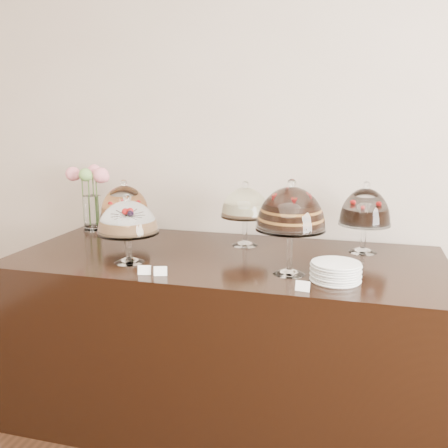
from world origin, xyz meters
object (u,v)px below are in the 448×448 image
(display_counter, at_px, (226,336))
(plate_stack, at_px, (336,272))
(cake_stand_dark_choco, at_px, (365,210))
(cake_stand_choco_layer, at_px, (291,212))
(cake_stand_cheesecake, at_px, (245,205))
(cake_stand_fruit_tart, at_px, (125,203))
(flower_vase, at_px, (91,193))
(cake_stand_sugar_sponge, at_px, (128,220))

(display_counter, height_order, plate_stack, plate_stack)
(cake_stand_dark_choco, bearing_deg, cake_stand_choco_layer, -123.89)
(cake_stand_choco_layer, relative_size, cake_stand_cheesecake, 1.21)
(cake_stand_dark_choco, height_order, plate_stack, cake_stand_dark_choco)
(cake_stand_fruit_tart, xyz_separation_m, flower_vase, (-0.30, 0.13, 0.03))
(cake_stand_sugar_sponge, xyz_separation_m, cake_stand_choco_layer, (0.79, 0.02, 0.08))
(display_counter, xyz_separation_m, plate_stack, (0.57, -0.26, 0.49))
(cake_stand_sugar_sponge, distance_m, cake_stand_dark_choco, 1.23)
(cake_stand_choco_layer, bearing_deg, cake_stand_fruit_tart, 156.84)
(cake_stand_choco_layer, xyz_separation_m, cake_stand_dark_choco, (0.32, 0.48, -0.06))
(cake_stand_cheesecake, xyz_separation_m, plate_stack, (0.53, -0.50, -0.19))
(cake_stand_fruit_tart, bearing_deg, cake_stand_sugar_sponge, -61.77)
(cake_stand_cheesecake, bearing_deg, cake_stand_fruit_tart, -179.11)
(cake_stand_dark_choco, bearing_deg, flower_vase, 176.80)
(display_counter, xyz_separation_m, cake_stand_choco_layer, (0.36, -0.22, 0.74))
(cake_stand_fruit_tart, bearing_deg, cake_stand_dark_choco, 1.50)
(display_counter, relative_size, cake_stand_cheesecake, 6.05)
(cake_stand_cheesecake, height_order, flower_vase, flower_vase)
(plate_stack, bearing_deg, cake_stand_fruit_tart, 158.64)
(cake_stand_sugar_sponge, distance_m, cake_stand_cheesecake, 0.68)
(flower_vase, bearing_deg, cake_stand_sugar_sponge, -47.50)
(cake_stand_choco_layer, height_order, plate_stack, cake_stand_choco_layer)
(cake_stand_choco_layer, height_order, cake_stand_cheesecake, cake_stand_choco_layer)
(cake_stand_choco_layer, xyz_separation_m, cake_stand_cheesecake, (-0.32, 0.46, -0.06))
(cake_stand_choco_layer, relative_size, cake_stand_dark_choco, 1.16)
(cake_stand_sugar_sponge, height_order, flower_vase, flower_vase)
(cake_stand_cheesecake, distance_m, cake_stand_fruit_tart, 0.73)
(cake_stand_dark_choco, bearing_deg, cake_stand_sugar_sponge, -155.61)
(flower_vase, bearing_deg, display_counter, -20.03)
(display_counter, height_order, flower_vase, flower_vase)
(cake_stand_fruit_tart, height_order, plate_stack, cake_stand_fruit_tart)
(cake_stand_fruit_tart, relative_size, flower_vase, 0.84)
(cake_stand_choco_layer, xyz_separation_m, cake_stand_fruit_tart, (-1.04, 0.45, -0.08))
(cake_stand_cheesecake, relative_size, cake_stand_fruit_tart, 1.04)
(display_counter, distance_m, cake_stand_dark_choco, 1.00)
(cake_stand_dark_choco, relative_size, plate_stack, 1.74)
(display_counter, height_order, cake_stand_fruit_tart, cake_stand_fruit_tart)
(cake_stand_fruit_tart, xyz_separation_m, plate_stack, (1.25, -0.49, -0.17))
(cake_stand_dark_choco, height_order, flower_vase, flower_vase)
(cake_stand_choco_layer, distance_m, cake_stand_cheesecake, 0.56)
(cake_stand_cheesecake, relative_size, cake_stand_dark_choco, 0.96)
(display_counter, distance_m, cake_stand_fruit_tart, 0.98)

